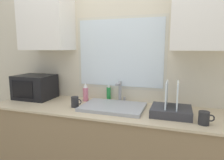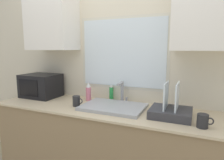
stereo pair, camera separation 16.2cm
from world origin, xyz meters
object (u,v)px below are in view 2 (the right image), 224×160
object	(u,v)px
dish_rack	(171,110)
spray_bottle	(88,92)
soap_bottle	(111,94)
faucet	(122,91)
microwave	(41,86)
mug_near_sink	(77,101)

from	to	relation	value
dish_rack	spray_bottle	bearing A→B (deg)	167.84
spray_bottle	soap_bottle	xyz separation A→B (m)	(0.23, 0.10, -0.02)
dish_rack	faucet	bearing A→B (deg)	154.92
microwave	dish_rack	distance (m)	1.51
dish_rack	soap_bottle	distance (m)	0.73
dish_rack	mug_near_sink	world-z (taller)	dish_rack
dish_rack	soap_bottle	bearing A→B (deg)	156.42
faucet	dish_rack	xyz separation A→B (m)	(0.53, -0.25, -0.07)
microwave	dish_rack	bearing A→B (deg)	-4.57
faucet	dish_rack	size ratio (longest dim) A/B	0.68
microwave	spray_bottle	world-z (taller)	microwave
faucet	soap_bottle	world-z (taller)	faucet
faucet	spray_bottle	world-z (taller)	faucet
microwave	mug_near_sink	world-z (taller)	microwave
microwave	mug_near_sink	size ratio (longest dim) A/B	3.79
faucet	mug_near_sink	xyz separation A→B (m)	(-0.37, -0.30, -0.08)
mug_near_sink	dish_rack	bearing A→B (deg)	3.08
faucet	soap_bottle	size ratio (longest dim) A/B	1.32
soap_bottle	dish_rack	bearing A→B (deg)	-23.58
microwave	dish_rack	size ratio (longest dim) A/B	1.23
faucet	microwave	xyz separation A→B (m)	(-0.97, -0.13, 0.00)
soap_bottle	spray_bottle	bearing A→B (deg)	-156.97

